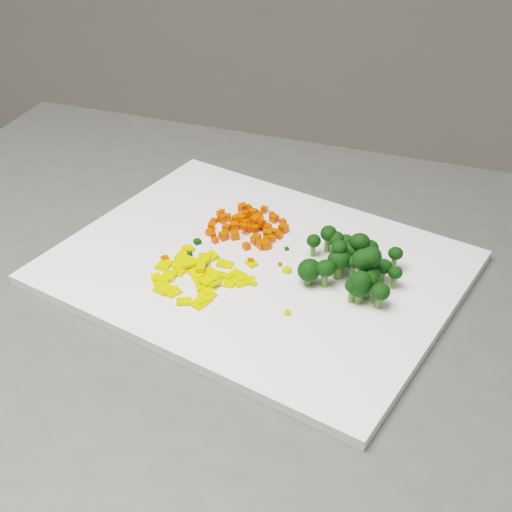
% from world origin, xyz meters
% --- Properties ---
extents(cutting_board, '(0.53, 0.46, 0.01)m').
position_xyz_m(cutting_board, '(-0.09, 0.21, 0.91)').
color(cutting_board, white).
rests_on(cutting_board, counter_block).
extents(carrot_pile, '(0.10, 0.10, 0.03)m').
position_xyz_m(carrot_pile, '(-0.12, 0.28, 0.93)').
color(carrot_pile, '#E73502').
rests_on(carrot_pile, cutting_board).
extents(pepper_pile, '(0.11, 0.11, 0.02)m').
position_xyz_m(pepper_pile, '(-0.13, 0.17, 0.92)').
color(pepper_pile, yellow).
rests_on(pepper_pile, cutting_board).
extents(broccoli_pile, '(0.12, 0.12, 0.05)m').
position_xyz_m(broccoli_pile, '(0.02, 0.21, 0.94)').
color(broccoli_pile, black).
rests_on(broccoli_pile, cutting_board).
extents(carrot_cube_0, '(0.01, 0.01, 0.01)m').
position_xyz_m(carrot_cube_0, '(-0.08, 0.27, 0.92)').
color(carrot_cube_0, '#E73502').
rests_on(carrot_cube_0, carrot_pile).
extents(carrot_cube_1, '(0.01, 0.01, 0.01)m').
position_xyz_m(carrot_cube_1, '(-0.09, 0.31, 0.91)').
color(carrot_cube_1, '#E73502').
rests_on(carrot_cube_1, carrot_pile).
extents(carrot_cube_2, '(0.01, 0.01, 0.01)m').
position_xyz_m(carrot_cube_2, '(-0.16, 0.26, 0.92)').
color(carrot_cube_2, '#E73502').
rests_on(carrot_cube_2, carrot_pile).
extents(carrot_cube_3, '(0.01, 0.01, 0.01)m').
position_xyz_m(carrot_cube_3, '(-0.10, 0.32, 0.92)').
color(carrot_cube_3, '#E73502').
rests_on(carrot_cube_3, carrot_pile).
extents(carrot_cube_4, '(0.01, 0.01, 0.01)m').
position_xyz_m(carrot_cube_4, '(-0.11, 0.28, 0.91)').
color(carrot_cube_4, '#E73502').
rests_on(carrot_cube_4, carrot_pile).
extents(carrot_cube_5, '(0.01, 0.01, 0.01)m').
position_xyz_m(carrot_cube_5, '(-0.09, 0.28, 0.92)').
color(carrot_cube_5, '#E73502').
rests_on(carrot_cube_5, carrot_pile).
extents(carrot_cube_6, '(0.01, 0.01, 0.01)m').
position_xyz_m(carrot_cube_6, '(-0.11, 0.31, 0.92)').
color(carrot_cube_6, '#E73502').
rests_on(carrot_cube_6, carrot_pile).
extents(carrot_cube_7, '(0.01, 0.01, 0.01)m').
position_xyz_m(carrot_cube_7, '(-0.10, 0.28, 0.92)').
color(carrot_cube_7, '#E73502').
rests_on(carrot_cube_7, carrot_pile).
extents(carrot_cube_8, '(0.01, 0.01, 0.01)m').
position_xyz_m(carrot_cube_8, '(-0.08, 0.26, 0.92)').
color(carrot_cube_8, '#E73502').
rests_on(carrot_cube_8, carrot_pile).
extents(carrot_cube_9, '(0.01, 0.01, 0.01)m').
position_xyz_m(carrot_cube_9, '(-0.11, 0.29, 0.92)').
color(carrot_cube_9, '#E73502').
rests_on(carrot_cube_9, carrot_pile).
extents(carrot_cube_10, '(0.01, 0.01, 0.01)m').
position_xyz_m(carrot_cube_10, '(-0.13, 0.32, 0.92)').
color(carrot_cube_10, '#E73502').
rests_on(carrot_cube_10, carrot_pile).
extents(carrot_cube_11, '(0.01, 0.01, 0.01)m').
position_xyz_m(carrot_cube_11, '(-0.12, 0.28, 0.92)').
color(carrot_cube_11, '#E73502').
rests_on(carrot_cube_11, carrot_pile).
extents(carrot_cube_12, '(0.01, 0.01, 0.01)m').
position_xyz_m(carrot_cube_12, '(-0.11, 0.26, 0.92)').
color(carrot_cube_12, '#E73502').
rests_on(carrot_cube_12, carrot_pile).
extents(carrot_cube_13, '(0.01, 0.01, 0.01)m').
position_xyz_m(carrot_cube_13, '(-0.16, 0.30, 0.92)').
color(carrot_cube_13, '#E73502').
rests_on(carrot_cube_13, carrot_pile).
extents(carrot_cube_14, '(0.01, 0.01, 0.01)m').
position_xyz_m(carrot_cube_14, '(-0.09, 0.26, 0.92)').
color(carrot_cube_14, '#E73502').
rests_on(carrot_cube_14, carrot_pile).
extents(carrot_cube_15, '(0.01, 0.01, 0.01)m').
position_xyz_m(carrot_cube_15, '(-0.10, 0.28, 0.92)').
color(carrot_cube_15, '#E73502').
rests_on(carrot_cube_15, carrot_pile).
extents(carrot_cube_16, '(0.01, 0.01, 0.01)m').
position_xyz_m(carrot_cube_16, '(-0.09, 0.30, 0.92)').
color(carrot_cube_16, '#E73502').
rests_on(carrot_cube_16, carrot_pile).
extents(carrot_cube_17, '(0.01, 0.01, 0.01)m').
position_xyz_m(carrot_cube_17, '(-0.13, 0.31, 0.91)').
color(carrot_cube_17, '#E73502').
rests_on(carrot_cube_17, carrot_pile).
extents(carrot_cube_18, '(0.01, 0.01, 0.01)m').
position_xyz_m(carrot_cube_18, '(-0.16, 0.25, 0.92)').
color(carrot_cube_18, '#E73502').
rests_on(carrot_cube_18, carrot_pile).
extents(carrot_cube_19, '(0.01, 0.01, 0.01)m').
position_xyz_m(carrot_cube_19, '(-0.10, 0.28, 0.92)').
color(carrot_cube_19, '#E73502').
rests_on(carrot_cube_19, carrot_pile).
extents(carrot_cube_20, '(0.01, 0.01, 0.01)m').
position_xyz_m(carrot_cube_20, '(-0.14, 0.29, 0.91)').
color(carrot_cube_20, '#E73502').
rests_on(carrot_cube_20, carrot_pile).
extents(carrot_cube_21, '(0.01, 0.01, 0.01)m').
position_xyz_m(carrot_cube_21, '(-0.12, 0.27, 0.92)').
color(carrot_cube_21, '#E73502').
rests_on(carrot_cube_21, carrot_pile).
extents(carrot_cube_22, '(0.01, 0.01, 0.01)m').
position_xyz_m(carrot_cube_22, '(-0.09, 0.28, 0.92)').
color(carrot_cube_22, '#E73502').
rests_on(carrot_cube_22, carrot_pile).
extents(carrot_cube_23, '(0.01, 0.01, 0.01)m').
position_xyz_m(carrot_cube_23, '(-0.07, 0.28, 0.92)').
color(carrot_cube_23, '#E73502').
rests_on(carrot_cube_23, carrot_pile).
extents(carrot_cube_24, '(0.01, 0.01, 0.01)m').
position_xyz_m(carrot_cube_24, '(-0.13, 0.28, 0.92)').
color(carrot_cube_24, '#E73502').
rests_on(carrot_cube_24, carrot_pile).
extents(carrot_cube_25, '(0.01, 0.01, 0.01)m').
position_xyz_m(carrot_cube_25, '(-0.16, 0.28, 0.92)').
color(carrot_cube_25, '#E73502').
rests_on(carrot_cube_25, carrot_pile).
extents(carrot_cube_26, '(0.01, 0.01, 0.01)m').
position_xyz_m(carrot_cube_26, '(-0.12, 0.30, 0.92)').
color(carrot_cube_26, '#E73502').
rests_on(carrot_cube_26, carrot_pile).
extents(carrot_cube_27, '(0.01, 0.01, 0.01)m').
position_xyz_m(carrot_cube_27, '(-0.09, 0.29, 0.91)').
color(carrot_cube_27, '#E73502').
rests_on(carrot_cube_27, carrot_pile).
extents(carrot_cube_28, '(0.01, 0.01, 0.01)m').
position_xyz_m(carrot_cube_28, '(-0.10, 0.27, 0.92)').
color(carrot_cube_28, '#E73502').
rests_on(carrot_cube_28, carrot_pile).
extents(carrot_cube_29, '(0.01, 0.01, 0.01)m').
position_xyz_m(carrot_cube_29, '(-0.11, 0.28, 0.92)').
color(carrot_cube_29, '#E73502').
rests_on(carrot_cube_29, carrot_pile).
extents(carrot_cube_30, '(0.01, 0.01, 0.01)m').
position_xyz_m(carrot_cube_30, '(-0.11, 0.29, 0.92)').
color(carrot_cube_30, '#E73502').
rests_on(carrot_cube_30, carrot_pile).
extents(carrot_cube_31, '(0.01, 0.01, 0.01)m').
position_xyz_m(carrot_cube_31, '(-0.11, 0.29, 0.91)').
color(carrot_cube_31, '#E73502').
rests_on(carrot_cube_31, carrot_pile).
extents(carrot_cube_32, '(0.01, 0.01, 0.01)m').
position_xyz_m(carrot_cube_32, '(-0.10, 0.28, 0.92)').
color(carrot_cube_32, '#E73502').
rests_on(carrot_cube_32, carrot_pile).
extents(carrot_cube_33, '(0.01, 0.01, 0.01)m').
position_xyz_m(carrot_cube_33, '(-0.10, 0.25, 0.92)').
color(carrot_cube_33, '#E73502').
rests_on(carrot_cube_33, carrot_pile).
extents(carrot_cube_34, '(0.01, 0.01, 0.01)m').
position_xyz_m(carrot_cube_34, '(-0.09, 0.26, 0.91)').
color(carrot_cube_34, '#E73502').
rests_on(carrot_cube_34, carrot_pile).
extents(carrot_cube_35, '(0.01, 0.01, 0.01)m').
position_xyz_m(carrot_cube_35, '(-0.10, 0.23, 0.92)').
color(carrot_cube_35, '#E73502').
rests_on(carrot_cube_35, carrot_pile).
extents(carrot_cube_36, '(0.01, 0.01, 0.01)m').
position_xyz_m(carrot_cube_36, '(-0.11, 0.30, 0.91)').
color(carrot_cube_36, '#E73502').
rests_on(carrot_cube_36, carrot_pile).
extents(carrot_cube_37, '(0.01, 0.01, 0.01)m').
position_xyz_m(carrot_cube_37, '(-0.07, 0.30, 0.92)').
color(carrot_cube_37, '#E73502').
rests_on(carrot_cube_37, carrot_pile).
extents(carrot_cube_38, '(0.01, 0.01, 0.01)m').
position_xyz_m(carrot_cube_38, '(-0.07, 0.28, 0.91)').
color(carrot_cube_38, '#E73502').
rests_on(carrot_cube_38, carrot_pile).
extents(carrot_cube_39, '(0.01, 0.01, 0.01)m').
position_xyz_m(carrot_cube_39, '(-0.12, 0.32, 0.92)').
color(carrot_cube_39, '#E73502').
rests_on(carrot_cube_39, carrot_pile).
extents(carrot_cube_40, '(0.01, 0.01, 0.01)m').
position_xyz_m(carrot_cube_40, '(-0.12, 0.27, 0.92)').
color(carrot_cube_40, '#E73502').
rests_on(carrot_cube_40, carrot_pile).
extents(carrot_cube_41, '(0.01, 0.01, 0.01)m').
position_xyz_m(carrot_cube_41, '(-0.13, 0.30, 0.92)').
color(carrot_cube_41, '#E73502').
rests_on(carrot_cube_41, carrot_pile).
extents(carrot_cube_42, '(0.01, 0.01, 0.01)m').
position_xyz_m(carrot_cube_42, '(-0.13, 0.28, 0.91)').
color(carrot_cube_42, '#E73502').
rests_on(carrot_cube_42, carrot_pile).
extents(carrot_cube_43, '(0.01, 0.01, 0.01)m').
position_xyz_m(carrot_cube_43, '(-0.09, 0.24, 0.92)').
color(carrot_cube_43, '#E73502').
rests_on(carrot_cube_43, carrot_pile).
extents(carrot_cube_44, '(0.01, 0.01, 0.01)m').
position_xyz_m(carrot_cube_44, '(-0.10, 0.29, 0.92)').
color(carrot_cube_44, '#E73502').
rests_on(carrot_cube_44, carrot_pile).
extents(carrot_cube_45, '(0.01, 0.01, 0.01)m').
position_xyz_m(carrot_cube_45, '(-0.14, 0.25, 0.92)').
color(carrot_cube_45, '#E73502').
rests_on(carrot_cube_45, carrot_pile).
extents(carrot_cube_46, '(0.01, 0.01, 0.01)m').
position_xyz_m(carrot_cube_46, '(-0.09, 0.24, 0.92)').
color(carrot_cube_46, '#E73502').
rests_on(carrot_cube_46, carrot_pile).
extents(carrot_cube_47, '(0.01, 0.01, 0.01)m').
position_xyz_m(carrot_cube_47, '(-0.12, 0.25, 0.92)').
color(carrot_cube_47, '#E73502').
rests_on(carrot_cube_47, carrot_pile).
extents(carrot_cube_48, '(0.01, 0.01, 0.01)m').
position_xyz_m(carrot_cube_48, '(-0.14, 0.29, 0.92)').
color(carrot_cube_48, '#E73502').
rests_on(carrot_cube_48, carrot_pile).
extents(carrot_cube_49, '(0.01, 0.01, 0.01)m').
position_xyz_m(carrot_cube_49, '(-0.14, 0.27, 0.92)').
color(carrot_cube_49, '#E73502').
rests_on(carrot_cube_49, carrot_pile).
extents(carrot_cube_50, '(0.01, 0.01, 0.01)m').
position_xyz_m(carrot_cube_50, '(-0.07, 0.27, 0.91)').
color(carrot_cube_50, '#E73502').
rests_on(carrot_cube_50, carrot_pile).
extents(carrot_cube_51, '(0.01, 0.01, 0.01)m').
position_xyz_m(carrot_cube_51, '(-0.15, 0.29, 0.92)').
color(carrot_cube_51, '#E73502').
rests_on(carrot_cube_51, carrot_pile).
extents(carrot_cube_52, '(0.01, 0.01, 0.01)m').
position_xyz_m(carrot_cube_52, '(-0.10, 0.28, 0.92)').
color(carrot_cube_52, '#E73502').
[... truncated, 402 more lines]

